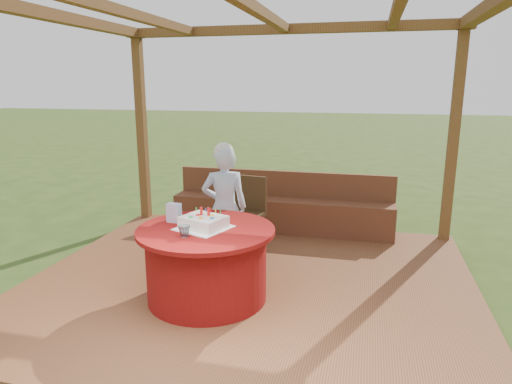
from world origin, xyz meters
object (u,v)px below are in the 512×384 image
birthday_cake (204,222)px  drinking_glass (184,231)px  table (207,263)px  elderly_woman (225,205)px  chair (245,210)px  gift_bag (174,213)px  bench (282,211)px

birthday_cake → drinking_glass: size_ratio=5.17×
table → birthday_cake: bearing=-179.7°
drinking_glass → elderly_woman: bearing=88.8°
chair → gift_bag: (-0.36, -1.23, 0.28)m
chair → gift_bag: bearing=-106.5°
birthday_cake → bench: bearing=81.9°
elderly_woman → gift_bag: (-0.29, -0.67, 0.09)m
elderly_woman → gift_bag: bearing=-113.1°
elderly_woman → chair: bearing=82.1°
bench → elderly_woman: 1.51m
drinking_glass → bench: bearing=81.0°
table → elderly_woman: (-0.07, 0.79, 0.34)m
elderly_woman → birthday_cake: (0.05, -0.79, 0.05)m
elderly_woman → bench: bearing=75.3°
bench → drinking_glass: size_ratio=28.37×
birthday_cake → gift_bag: birthday_cake is taller
table → drinking_glass: (-0.10, -0.27, 0.39)m
table → chair: (0.00, 1.35, 0.15)m
bench → table: (-0.29, -2.19, 0.08)m
table → gift_bag: bearing=162.1°
bench → table: bench is taller
birthday_cake → drinking_glass: 0.28m
elderly_woman → drinking_glass: elderly_woman is taller
chair → bench: bearing=71.0°
table → drinking_glass: drinking_glass is taller
chair → birthday_cake: (-0.02, -1.35, 0.24)m
chair → drinking_glass: size_ratio=8.46×
chair → birthday_cake: chair is taller
drinking_glass → chair: bearing=86.5°
bench → elderly_woman: bearing=-104.7°
table → bench: bearing=82.4°
bench → chair: 0.92m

